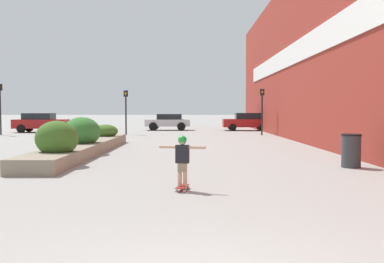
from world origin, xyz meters
TOP-DOWN VIEW (x-y plane):
  - building_wall_right at (5.98, 19.05)m, footprint 0.67×47.08m
  - planter_box at (-4.45, 13.25)m, footprint 1.55×12.16m
  - skateboard at (-0.34, 5.56)m, footprint 0.32×0.60m
  - skateboarder at (-0.34, 5.56)m, footprint 1.03×0.27m
  - trash_bin at (4.73, 9.28)m, footprint 0.60×0.60m
  - car_leftmost at (4.60, 32.91)m, footprint 4.07×1.89m
  - car_center_left at (11.99, 32.37)m, footprint 4.72×2.05m
  - car_center_right at (-2.19, 33.42)m, footprint 3.86×1.91m
  - car_rightmost at (-12.06, 29.91)m, footprint 4.05×1.86m
  - traffic_light_left at (-4.86, 26.83)m, footprint 0.28×0.30m
  - traffic_light_right at (4.76, 26.13)m, footprint 0.28×0.30m

SIDE VIEW (x-z plane):
  - skateboard at x=-0.34m, z-range 0.02..0.11m
  - planter_box at x=-4.45m, z-range -0.26..1.22m
  - trash_bin at x=4.73m, z-range 0.00..1.03m
  - car_center_left at x=11.99m, z-range 0.06..1.44m
  - car_center_right at x=-2.19m, z-range 0.06..1.46m
  - skateboarder at x=-0.34m, z-range 0.21..1.32m
  - car_leftmost at x=4.60m, z-range 0.03..1.54m
  - car_rightmost at x=-12.06m, z-range 0.04..1.55m
  - traffic_light_left at x=-4.86m, z-range 0.60..3.76m
  - traffic_light_right at x=4.76m, z-range 0.60..3.83m
  - building_wall_right at x=5.98m, z-range 0.00..9.85m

